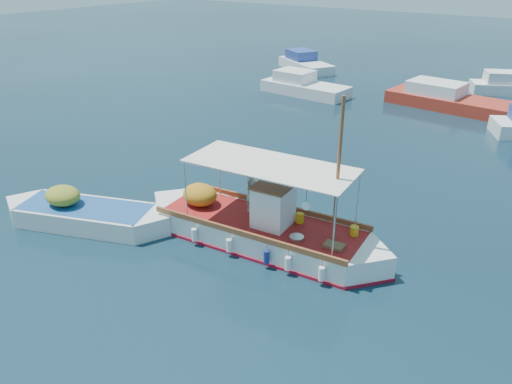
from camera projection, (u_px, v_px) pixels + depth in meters
The scene contains 7 objects.
ground at pixel (278, 236), 17.84m from camera, with size 160.00×160.00×0.00m, color black.
fishing_caique at pixel (260, 229), 17.27m from camera, with size 9.36×3.17×5.73m.
dinghy at pixel (84, 216), 18.48m from camera, with size 6.33×3.50×1.65m.
bg_boat_nw at pixel (303, 87), 36.11m from camera, with size 6.54×2.83×1.80m.
bg_boat_n at pixel (450, 101), 32.66m from camera, with size 8.75×3.67×1.80m.
bg_boat_far_w at pixel (305, 64), 43.76m from camera, with size 6.41×5.09×1.80m.
bg_boat_far_n at pixel (510, 87), 36.06m from camera, with size 6.01×4.26×1.80m.
Camera 1 is at (8.26, -13.08, 9.05)m, focal length 35.00 mm.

